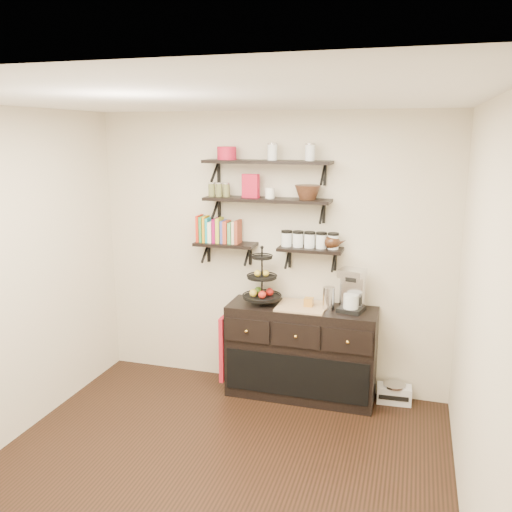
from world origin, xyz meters
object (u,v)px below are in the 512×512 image
object	(u,v)px
sideboard	(301,352)
fruit_stand	(262,285)
radio	(394,393)
coffee_maker	(352,291)

from	to	relation	value
sideboard	fruit_stand	xyz separation A→B (m)	(-0.39, 0.00, 0.63)
radio	fruit_stand	bearing A→B (deg)	-178.80
sideboard	coffee_maker	world-z (taller)	coffee_maker
fruit_stand	radio	bearing A→B (deg)	4.80
coffee_maker	radio	xyz separation A→B (m)	(0.42, 0.08, -1.00)
sideboard	fruit_stand	size ratio (longest dim) A/B	2.60
radio	coffee_maker	bearing A→B (deg)	-172.49
fruit_stand	coffee_maker	world-z (taller)	fruit_stand
sideboard	radio	xyz separation A→B (m)	(0.88, 0.11, -0.36)
fruit_stand	radio	size ratio (longest dim) A/B	1.66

